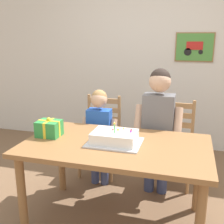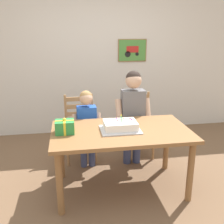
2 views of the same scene
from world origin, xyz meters
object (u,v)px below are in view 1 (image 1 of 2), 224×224
gift_box_red_large (49,128)px  chair_right (173,142)px  child_older (158,120)px  child_younger (99,128)px  birthday_cake (114,138)px  dining_table (116,154)px  chair_left (101,135)px

gift_box_red_large → chair_right: bearing=39.6°
child_older → child_younger: 0.64m
birthday_cake → gift_box_red_large: (-0.61, 0.02, 0.02)m
dining_table → gift_box_red_large: bearing=178.5°
gift_box_red_large → chair_left: (0.19, 0.86, -0.34)m
chair_right → child_younger: (-0.77, -0.29, 0.18)m
child_older → gift_box_red_large: bearing=-147.3°
gift_box_red_large → child_older: bearing=32.7°
gift_box_red_large → child_older: (0.90, 0.58, -0.01)m
dining_table → birthday_cake: 0.14m
dining_table → child_older: size_ratio=1.18×
birthday_cake → chair_right: 1.03m
child_younger → chair_right: bearing=20.6°
chair_left → birthday_cake: bearing=-64.9°
chair_left → child_older: size_ratio=0.70×
dining_table → child_younger: (-0.34, 0.59, 0.00)m
chair_right → child_older: bearing=-116.9°
dining_table → birthday_cake: size_ratio=3.50×
chair_left → child_older: child_older is taller
birthday_cake → child_younger: 0.70m
chair_left → dining_table: bearing=-64.3°
birthday_cake → child_younger: bearing=119.2°
chair_left → chair_right: same height
birthday_cake → child_older: 0.66m
dining_table → birthday_cake: birthday_cake is taller
birthday_cake → chair_left: (-0.41, 0.88, -0.32)m
dining_table → child_older: 0.67m
child_older → chair_right: bearing=63.1°
child_younger → chair_left: bearing=105.7°
child_younger → gift_box_red_large: bearing=-115.6°
chair_right → child_older: (-0.15, -0.29, 0.33)m
dining_table → gift_box_red_large: 0.64m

